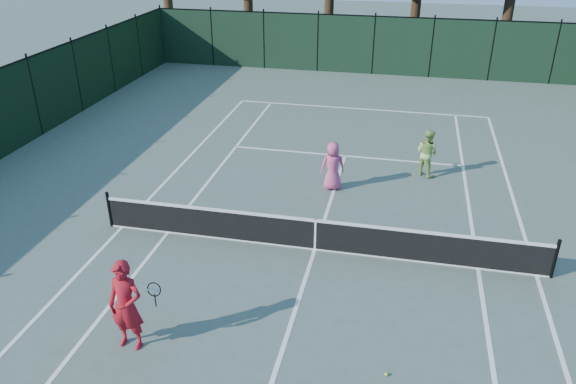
% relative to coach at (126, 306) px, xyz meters
% --- Properties ---
extents(ground, '(90.00, 90.00, 0.00)m').
position_rel_coach_xyz_m(ground, '(3.04, 4.33, -1.00)').
color(ground, '#4B5B52').
rests_on(ground, ground).
extents(sideline_doubles_left, '(0.10, 23.77, 0.01)m').
position_rel_coach_xyz_m(sideline_doubles_left, '(-2.44, 4.33, -0.99)').
color(sideline_doubles_left, white).
rests_on(sideline_doubles_left, ground).
extents(sideline_doubles_right, '(0.10, 23.77, 0.01)m').
position_rel_coach_xyz_m(sideline_doubles_right, '(8.53, 4.33, -0.99)').
color(sideline_doubles_right, white).
rests_on(sideline_doubles_right, ground).
extents(sideline_singles_left, '(0.10, 23.77, 0.01)m').
position_rel_coach_xyz_m(sideline_singles_left, '(-1.07, 4.33, -0.99)').
color(sideline_singles_left, white).
rests_on(sideline_singles_left, ground).
extents(sideline_singles_right, '(0.10, 23.77, 0.01)m').
position_rel_coach_xyz_m(sideline_singles_right, '(7.16, 4.33, -0.99)').
color(sideline_singles_right, white).
rests_on(sideline_singles_right, ground).
extents(baseline_far, '(10.97, 0.10, 0.01)m').
position_rel_coach_xyz_m(baseline_far, '(3.04, 16.22, -0.99)').
color(baseline_far, white).
rests_on(baseline_far, ground).
extents(service_line_far, '(8.23, 0.10, 0.01)m').
position_rel_coach_xyz_m(service_line_far, '(3.04, 10.73, -0.99)').
color(service_line_far, white).
rests_on(service_line_far, ground).
extents(center_service_line, '(0.10, 12.80, 0.01)m').
position_rel_coach_xyz_m(center_service_line, '(3.04, 4.33, -0.99)').
color(center_service_line, white).
rests_on(center_service_line, ground).
extents(tennis_net, '(11.69, 0.09, 1.06)m').
position_rel_coach_xyz_m(tennis_net, '(3.04, 4.33, -0.52)').
color(tennis_net, black).
rests_on(tennis_net, ground).
extents(fence_far, '(24.00, 0.05, 3.00)m').
position_rel_coach_xyz_m(fence_far, '(3.04, 22.33, 0.50)').
color(fence_far, black).
rests_on(fence_far, ground).
extents(coach, '(0.99, 0.63, 1.99)m').
position_rel_coach_xyz_m(coach, '(0.00, 0.00, 0.00)').
color(coach, '#A2121E').
rests_on(coach, ground).
extents(player_pink, '(0.89, 0.73, 1.56)m').
position_rel_coach_xyz_m(player_pink, '(2.95, 8.01, -0.21)').
color(player_pink, '#DA4C81').
rests_on(player_pink, ground).
extents(player_green, '(0.98, 0.95, 1.59)m').
position_rel_coach_xyz_m(player_green, '(5.84, 9.72, -0.20)').
color(player_green, '#99C261').
rests_on(player_green, ground).
extents(loose_ball_midcourt, '(0.07, 0.07, 0.07)m').
position_rel_coach_xyz_m(loose_ball_midcourt, '(5.14, 0.24, -0.96)').
color(loose_ball_midcourt, yellow).
rests_on(loose_ball_midcourt, ground).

